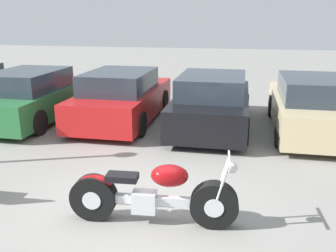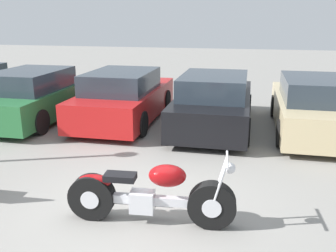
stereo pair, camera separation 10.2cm
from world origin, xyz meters
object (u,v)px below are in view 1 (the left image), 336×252
(motorcycle, at_px, (151,195))
(parked_car_black, at_px, (212,103))
(parked_car_green, at_px, (33,97))
(parked_car_champagne, at_px, (312,106))
(parked_car_red, at_px, (122,98))

(motorcycle, relative_size, parked_car_black, 0.54)
(motorcycle, bearing_deg, parked_car_black, 85.26)
(parked_car_green, bearing_deg, motorcycle, -45.90)
(parked_car_green, xyz_separation_m, parked_car_champagne, (7.47, 0.30, 0.00))
(motorcycle, distance_m, parked_car_black, 4.99)
(parked_car_green, relative_size, parked_car_black, 1.00)
(parked_car_black, distance_m, parked_car_champagne, 2.49)
(parked_car_red, height_order, parked_car_champagne, same)
(motorcycle, bearing_deg, parked_car_champagne, 59.95)
(parked_car_green, bearing_deg, parked_car_red, 8.51)
(motorcycle, relative_size, parked_car_champagne, 0.54)
(parked_car_black, xyz_separation_m, parked_car_champagne, (2.49, 0.05, 0.00))
(motorcycle, xyz_separation_m, parked_car_black, (0.41, 4.96, 0.24))
(parked_car_black, height_order, parked_car_champagne, same)
(motorcycle, relative_size, parked_car_green, 0.54)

